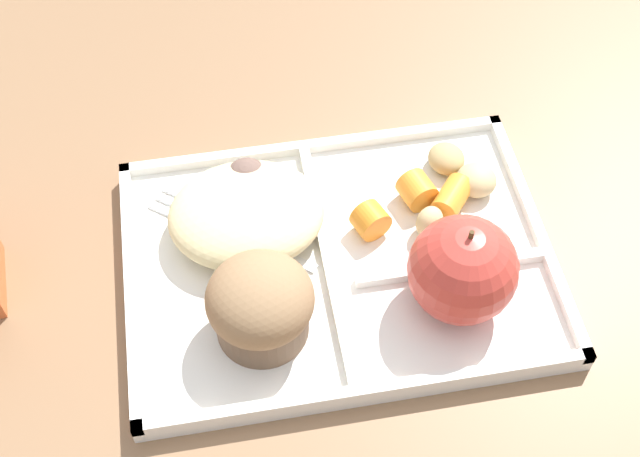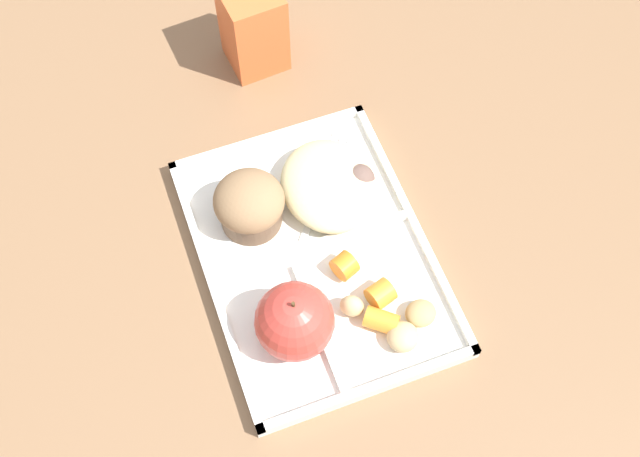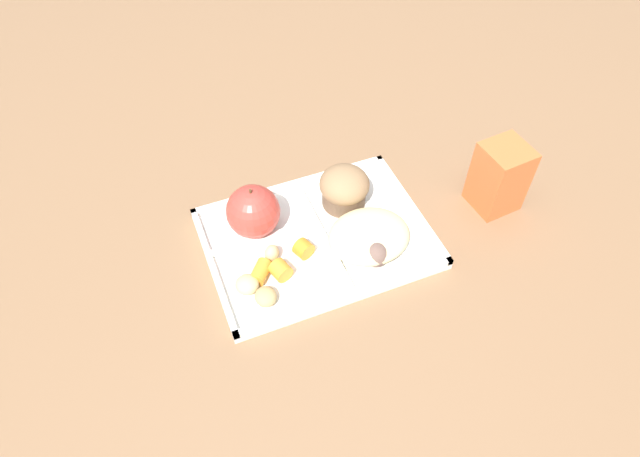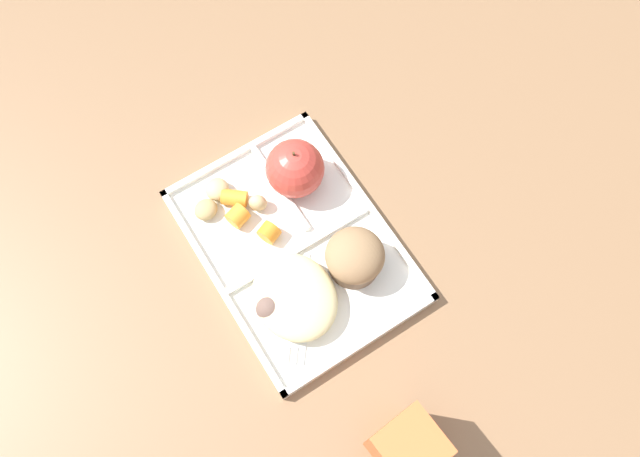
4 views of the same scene
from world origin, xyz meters
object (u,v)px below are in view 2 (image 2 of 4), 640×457
Objects in this scene: green_apple at (295,321)px; milk_carton at (253,28)px; lunch_tray at (315,257)px; plastic_fork at (327,176)px; bran_muffin at (250,204)px.

milk_carton is (0.37, -0.08, 0.01)m from green_apple.
green_apple is 0.38m from milk_carton.
green_apple reaches higher than lunch_tray.
plastic_fork is 0.21m from milk_carton.
green_apple is 0.76× the size of milk_carton.
green_apple is at bearing 147.67° from lunch_tray.
lunch_tray is at bearing 169.66° from milk_carton.
milk_carton reaches higher than green_apple.
plastic_fork is (0.02, -0.10, -0.03)m from bran_muffin.
milk_carton is (0.29, -0.03, 0.05)m from lunch_tray.
milk_carton is at bearing 5.32° from plastic_fork.
green_apple is at bearing 150.01° from plastic_fork.
plastic_fork is (0.09, -0.05, 0.01)m from lunch_tray.
milk_carton is (0.23, -0.08, 0.01)m from bran_muffin.
lunch_tray is at bearing -32.33° from green_apple.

